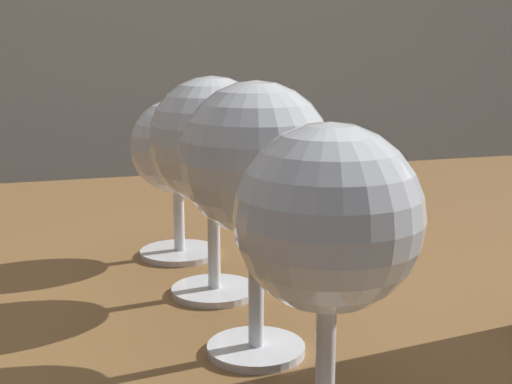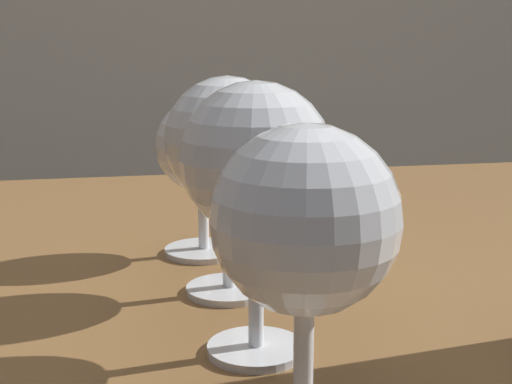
{
  "view_description": "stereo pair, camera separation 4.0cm",
  "coord_description": "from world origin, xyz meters",
  "px_view_note": "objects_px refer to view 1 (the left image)",
  "views": [
    {
      "loc": [
        -0.05,
        -0.55,
        0.89
      ],
      "look_at": [
        0.07,
        -0.18,
        0.81
      ],
      "focal_mm": 50.44,
      "sensor_mm": 36.0,
      "label": 1
    },
    {
      "loc": [
        -0.01,
        -0.56,
        0.89
      ],
      "look_at": [
        0.07,
        -0.18,
        0.81
      ],
      "focal_mm": 50.44,
      "sensor_mm": 36.0,
      "label": 2
    }
  ],
  "objects_px": {
    "wine_glass_chardonnay": "(328,226)",
    "wine_glass_pinot": "(177,150)",
    "wine_glass_amber": "(256,165)",
    "wine_glass_merlot": "(213,143)"
  },
  "relations": [
    {
      "from": "wine_glass_merlot",
      "to": "wine_glass_chardonnay",
      "type": "bearing_deg",
      "value": -89.89
    },
    {
      "from": "wine_glass_amber",
      "to": "wine_glass_merlot",
      "type": "height_order",
      "value": "wine_glass_amber"
    },
    {
      "from": "wine_glass_chardonnay",
      "to": "wine_glass_pinot",
      "type": "distance_m",
      "value": 0.31
    },
    {
      "from": "wine_glass_chardonnay",
      "to": "wine_glass_amber",
      "type": "height_order",
      "value": "wine_glass_amber"
    },
    {
      "from": "wine_glass_chardonnay",
      "to": "wine_glass_amber",
      "type": "relative_size",
      "value": 0.93
    },
    {
      "from": "wine_glass_amber",
      "to": "wine_glass_merlot",
      "type": "distance_m",
      "value": 0.1
    },
    {
      "from": "wine_glass_amber",
      "to": "wine_glass_chardonnay",
      "type": "bearing_deg",
      "value": -89.39
    },
    {
      "from": "wine_glass_chardonnay",
      "to": "wine_glass_pinot",
      "type": "relative_size",
      "value": 1.11
    },
    {
      "from": "wine_glass_merlot",
      "to": "wine_glass_amber",
      "type": "bearing_deg",
      "value": -90.39
    },
    {
      "from": "wine_glass_merlot",
      "to": "wine_glass_pinot",
      "type": "bearing_deg",
      "value": 93.18
    }
  ]
}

